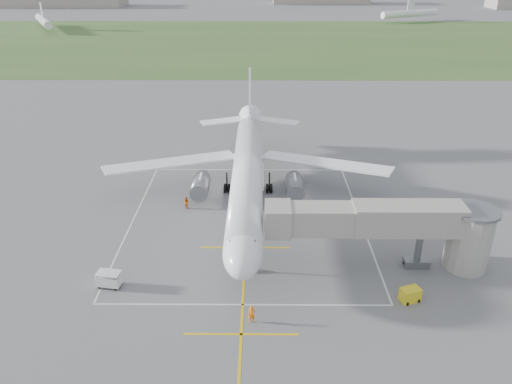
{
  "coord_description": "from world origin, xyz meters",
  "views": [
    {
      "loc": [
        1.51,
        -57.39,
        29.82
      ],
      "look_at": [
        1.14,
        -4.0,
        4.0
      ],
      "focal_mm": 35.0,
      "sensor_mm": 36.0,
      "label": 1
    }
  ],
  "objects_px": {
    "jet_bridge": "(400,227)",
    "baggage_cart": "(109,279)",
    "airliner": "(247,173)",
    "ramp_worker_wing": "(186,202)",
    "gpu_unit": "(410,295)",
    "ramp_worker_nose": "(252,314)"
  },
  "relations": [
    {
      "from": "airliner",
      "to": "ramp_worker_wing",
      "type": "height_order",
      "value": "airliner"
    },
    {
      "from": "gpu_unit",
      "to": "ramp_worker_wing",
      "type": "xyz_separation_m",
      "value": [
        -23.61,
        18.8,
        0.12
      ]
    },
    {
      "from": "airliner",
      "to": "ramp_worker_wing",
      "type": "bearing_deg",
      "value": -171.22
    },
    {
      "from": "airliner",
      "to": "gpu_unit",
      "type": "xyz_separation_m",
      "value": [
        15.78,
        -20.01,
        -3.72
      ]
    },
    {
      "from": "gpu_unit",
      "to": "baggage_cart",
      "type": "relative_size",
      "value": 0.84
    },
    {
      "from": "airliner",
      "to": "baggage_cart",
      "type": "xyz_separation_m",
      "value": [
        -13.19,
        -17.97,
        -3.57
      ]
    },
    {
      "from": "jet_bridge",
      "to": "ramp_worker_wing",
      "type": "relative_size",
      "value": 14.94
    },
    {
      "from": "jet_bridge",
      "to": "gpu_unit",
      "type": "relative_size",
      "value": 11.16
    },
    {
      "from": "gpu_unit",
      "to": "ramp_worker_nose",
      "type": "relative_size",
      "value": 1.21
    },
    {
      "from": "jet_bridge",
      "to": "baggage_cart",
      "type": "xyz_separation_m",
      "value": [
        -28.91,
        -3.72,
        -3.92
      ]
    },
    {
      "from": "baggage_cart",
      "to": "ramp_worker_nose",
      "type": "distance_m",
      "value": 14.98
    },
    {
      "from": "gpu_unit",
      "to": "ramp_worker_nose",
      "type": "xyz_separation_m",
      "value": [
        -14.9,
        -3.13,
        0.2
      ]
    },
    {
      "from": "ramp_worker_wing",
      "to": "ramp_worker_nose",
      "type": "bearing_deg",
      "value": 141.15
    },
    {
      "from": "baggage_cart",
      "to": "jet_bridge",
      "type": "bearing_deg",
      "value": 16.4
    },
    {
      "from": "baggage_cart",
      "to": "ramp_worker_wing",
      "type": "relative_size",
      "value": 1.6
    },
    {
      "from": "jet_bridge",
      "to": "gpu_unit",
      "type": "distance_m",
      "value": 7.06
    },
    {
      "from": "ramp_worker_nose",
      "to": "airliner",
      "type": "bearing_deg",
      "value": 94.4
    },
    {
      "from": "baggage_cart",
      "to": "gpu_unit",
      "type": "bearing_deg",
      "value": 5.04
    },
    {
      "from": "jet_bridge",
      "to": "ramp_worker_wing",
      "type": "distance_m",
      "value": 27.21
    },
    {
      "from": "airliner",
      "to": "gpu_unit",
      "type": "height_order",
      "value": "airliner"
    },
    {
      "from": "jet_bridge",
      "to": "ramp_worker_wing",
      "type": "xyz_separation_m",
      "value": [
        -23.54,
        13.04,
        -3.96
      ]
    },
    {
      "from": "ramp_worker_nose",
      "to": "gpu_unit",
      "type": "bearing_deg",
      "value": 14.07
    }
  ]
}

